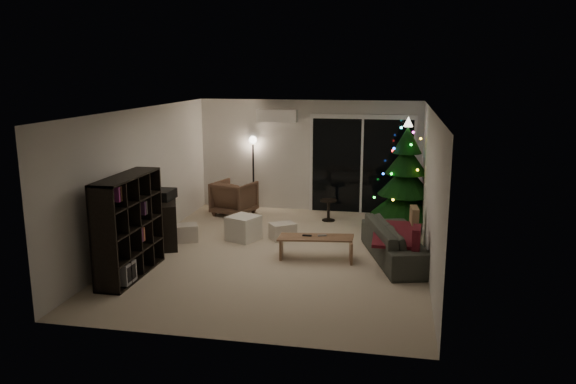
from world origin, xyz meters
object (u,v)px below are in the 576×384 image
coffee_table (316,248)px  christmas_tree (406,173)px  media_cabinet (163,221)px  armchair (234,198)px  bookshelf (117,226)px  sofa (399,242)px

coffee_table → christmas_tree: 2.92m
media_cabinet → armchair: media_cabinet is taller
bookshelf → armchair: bookshelf is taller
sofa → christmas_tree: christmas_tree is taller
armchair → sofa: 4.32m
christmas_tree → armchair: bearing=175.4°
sofa → coffee_table: sofa is taller
bookshelf → media_cabinet: size_ratio=1.20×
media_cabinet → bookshelf: bearing=-112.6°
armchair → sofa: bearing=162.4°
bookshelf → coffee_table: bearing=23.0°
armchair → bookshelf: bearing=96.1°
media_cabinet → christmas_tree: bearing=1.3°
media_cabinet → armchair: bearing=49.9°
armchair → sofa: (3.59, -2.41, -0.07)m
bookshelf → christmas_tree: size_ratio=0.71×
armchair → christmas_tree: size_ratio=0.37×
bookshelf → media_cabinet: (0.00, 1.70, -0.38)m
bookshelf → christmas_tree: bearing=38.4°
christmas_tree → sofa: bearing=-92.7°
media_cabinet → coffee_table: (2.91, -0.39, -0.22)m
media_cabinet → christmas_tree: 4.86m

